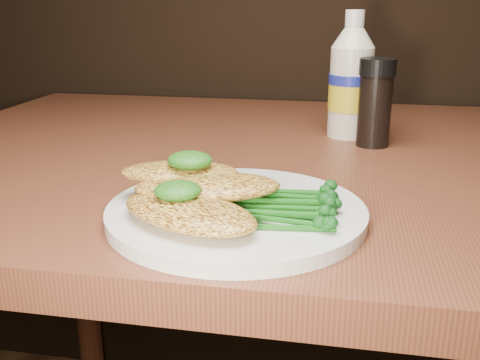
# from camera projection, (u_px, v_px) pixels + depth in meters

# --- Properties ---
(plate) EXTENTS (0.25, 0.25, 0.01)m
(plate) POSITION_uv_depth(u_px,v_px,m) (236.00, 212.00, 0.54)
(plate) COLOR silver
(plate) RESTS_ON dining_table
(chicken_front) EXTENTS (0.16, 0.13, 0.02)m
(chicken_front) POSITION_uv_depth(u_px,v_px,m) (189.00, 212.00, 0.49)
(chicken_front) COLOR gold
(chicken_front) RESTS_ON plate
(chicken_mid) EXTENTS (0.15, 0.10, 0.02)m
(chicken_mid) POSITION_uv_depth(u_px,v_px,m) (208.00, 187.00, 0.53)
(chicken_mid) COLOR gold
(chicken_mid) RESTS_ON plate
(chicken_back) EXTENTS (0.13, 0.08, 0.02)m
(chicken_back) POSITION_uv_depth(u_px,v_px,m) (179.00, 172.00, 0.56)
(chicken_back) COLOR gold
(chicken_back) RESTS_ON plate
(pesto_front) EXTENTS (0.05, 0.05, 0.02)m
(pesto_front) POSITION_uv_depth(u_px,v_px,m) (178.00, 191.00, 0.50)
(pesto_front) COLOR black
(pesto_front) RESTS_ON chicken_front
(pesto_back) EXTENTS (0.04, 0.04, 0.02)m
(pesto_back) POSITION_uv_depth(u_px,v_px,m) (190.00, 160.00, 0.54)
(pesto_back) COLOR black
(pesto_back) RESTS_ON chicken_back
(broccolini_bundle) EXTENTS (0.14, 0.12, 0.02)m
(broccolini_bundle) POSITION_uv_depth(u_px,v_px,m) (283.00, 204.00, 0.52)
(broccolini_bundle) COLOR #165913
(broccolini_bundle) RESTS_ON plate
(mayo_bottle) EXTENTS (0.08, 0.08, 0.19)m
(mayo_bottle) POSITION_uv_depth(u_px,v_px,m) (351.00, 75.00, 0.84)
(mayo_bottle) COLOR beige
(mayo_bottle) RESTS_ON dining_table
(pepper_grinder) EXTENTS (0.05, 0.05, 0.12)m
(pepper_grinder) POSITION_uv_depth(u_px,v_px,m) (375.00, 103.00, 0.79)
(pepper_grinder) COLOR black
(pepper_grinder) RESTS_ON dining_table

